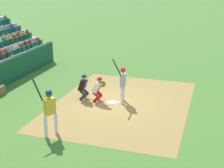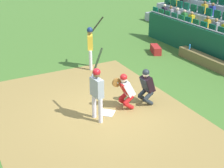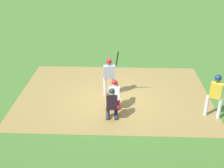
{
  "view_description": "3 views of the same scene",
  "coord_description": "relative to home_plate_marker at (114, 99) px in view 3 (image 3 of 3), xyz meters",
  "views": [
    {
      "loc": [
        13.95,
        4.05,
        5.73
      ],
      "look_at": [
        -0.14,
        -0.05,
        0.89
      ],
      "focal_mm": 52.25,
      "sensor_mm": 36.0,
      "label": 1
    },
    {
      "loc": [
        -8.32,
        4.53,
        5.36
      ],
      "look_at": [
        0.34,
        -0.36,
        0.83
      ],
      "focal_mm": 53.41,
      "sensor_mm": 36.0,
      "label": 2
    },
    {
      "loc": [
        0.05,
        -10.92,
        6.21
      ],
      "look_at": [
        -0.06,
        -1.16,
        1.34
      ],
      "focal_mm": 46.2,
      "sensor_mm": 36.0,
      "label": 3
    }
  ],
  "objects": [
    {
      "name": "home_plate_marker",
      "position": [
        0.0,
        0.0,
        0.0
      ],
      "size": [
        0.62,
        0.62,
        0.02
      ],
      "primitive_type": "cube",
      "rotation": [
        0.0,
        0.0,
        0.79
      ],
      "color": "white",
      "rests_on": "infield_dirt_patch"
    },
    {
      "name": "ground_plane",
      "position": [
        0.0,
        0.0,
        -0.02
      ],
      "size": [
        160.0,
        160.0,
        0.0
      ],
      "primitive_type": "plane",
      "color": "#406B29"
    },
    {
      "name": "on_deck_batter",
      "position": [
        3.86,
        -1.31,
        1.11
      ],
      "size": [
        0.61,
        0.85,
        2.19
      ],
      "color": "silver",
      "rests_on": "ground_plane"
    },
    {
      "name": "infield_dirt_patch",
      "position": [
        0.0,
        0.5,
        -0.01
      ],
      "size": [
        8.61,
        6.39,
        0.01
      ],
      "primitive_type": "cube",
      "rotation": [
        0.0,
        0.0,
        -0.03
      ],
      "color": "olive",
      "rests_on": "ground_plane"
    },
    {
      "name": "catcher_crouching",
      "position": [
        0.03,
        -0.69,
        0.69
      ],
      "size": [
        0.47,
        0.71,
        1.27
      ],
      "color": "red",
      "rests_on": "ground_plane"
    },
    {
      "name": "batter_at_plate",
      "position": [
        -0.19,
        0.46,
        1.07
      ],
      "size": [
        0.68,
        0.56,
        2.21
      ],
      "color": "silver",
      "rests_on": "ground_plane"
    },
    {
      "name": "home_plate_umpire",
      "position": [
        -0.06,
        -1.47,
        0.69
      ],
      "size": [
        0.47,
        0.46,
        1.3
      ],
      "color": "#21282E",
      "rests_on": "ground_plane"
    }
  ]
}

